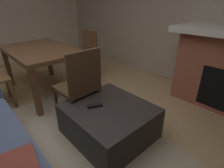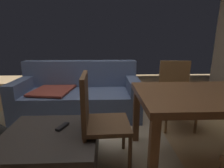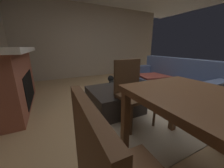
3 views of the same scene
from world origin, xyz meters
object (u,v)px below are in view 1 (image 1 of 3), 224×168
dining_table (41,54)px  dining_chair_south (85,52)px  tv_remote (95,106)px  dining_chair_west (80,83)px  ottoman_coffee_table (109,121)px

dining_table → dining_chair_south: bearing=-90.1°
tv_remote → dining_chair_west: (0.35, -0.05, 0.14)m
dining_table → dining_chair_south: (-0.00, -0.83, -0.13)m
tv_remote → dining_chair_west: size_ratio=0.17×
ottoman_coffee_table → dining_chair_west: 0.56m
ottoman_coffee_table → dining_chair_south: 1.76m
dining_table → ottoman_coffee_table: bearing=-177.8°
dining_table → dining_chair_south: size_ratio=1.52×
tv_remote → dining_chair_west: dining_chair_west is taller
dining_chair_south → dining_chair_west: 1.37m
ottoman_coffee_table → dining_chair_south: size_ratio=0.95×
tv_remote → dining_chair_south: dining_chair_south is taller
tv_remote → dining_chair_west: 0.38m
dining_chair_south → dining_chair_west: bearing=142.9°
tv_remote → dining_table: size_ratio=0.11×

